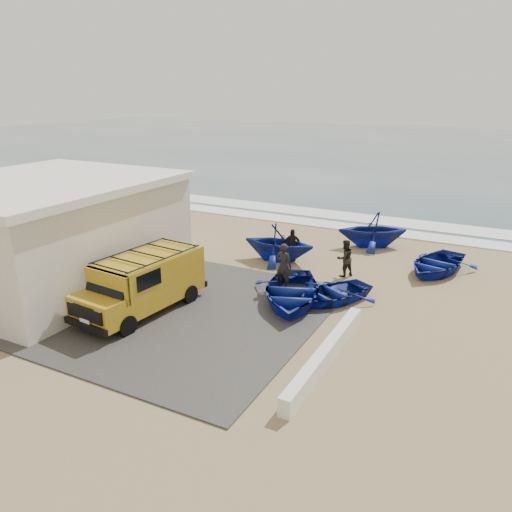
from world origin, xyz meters
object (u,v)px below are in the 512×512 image
at_px(fisherman_back, 292,245).
at_px(boat_near_left, 291,292).
at_px(fisherman_middle, 345,258).
at_px(boat_mid_right, 436,264).
at_px(parapet, 326,355).
at_px(boat_mid_left, 279,243).
at_px(fisherman_front, 284,266).
at_px(van, 144,281).
at_px(boat_near_right, 332,293).
at_px(boat_far_left, 372,229).
at_px(building, 47,231).

bearing_deg(fisherman_back, boat_near_left, -94.86).
bearing_deg(fisherman_middle, boat_mid_right, 160.70).
distance_m(parapet, boat_mid_right, 9.69).
bearing_deg(boat_mid_left, boat_mid_right, -79.52).
relative_size(fisherman_front, fisherman_back, 1.24).
xyz_separation_m(van, boat_near_left, (4.43, 3.09, -0.70)).
bearing_deg(fisherman_middle, boat_mid_left, -62.44).
distance_m(boat_near_right, fisherman_front, 2.31).
height_order(boat_near_right, fisherman_front, fisherman_front).
xyz_separation_m(boat_near_right, fisherman_middle, (-0.44, 2.87, 0.47)).
xyz_separation_m(boat_near_right, fisherman_back, (-3.29, 3.74, 0.42)).
height_order(parapet, boat_mid_left, boat_mid_left).
distance_m(parapet, boat_far_left, 12.13).
height_order(boat_near_right, boat_mid_left, boat_mid_left).
distance_m(parapet, fisherman_front, 5.97).
height_order(boat_near_left, fisherman_front, fisherman_front).
xyz_separation_m(boat_mid_right, fisherman_front, (-5.21, -4.79, 0.55)).
bearing_deg(boat_mid_right, van, -119.39).
bearing_deg(boat_mid_right, boat_near_left, -111.22).
bearing_deg(building, boat_near_right, 16.73).
height_order(boat_near_left, boat_far_left, boat_far_left).
bearing_deg(boat_mid_left, boat_far_left, -42.35).
xyz_separation_m(boat_near_left, boat_near_right, (1.32, 0.83, -0.10)).
bearing_deg(van, fisherman_back, 77.74).
bearing_deg(van, boat_mid_left, 80.91).
height_order(boat_near_right, fisherman_middle, fisherman_middle).
distance_m(boat_near_right, fisherman_middle, 2.94).
distance_m(boat_mid_right, boat_far_left, 4.31).
relative_size(van, fisherman_front, 2.72).
height_order(parapet, fisherman_middle, fisherman_middle).
xyz_separation_m(boat_near_left, fisherman_back, (-1.97, 4.56, 0.31)).
bearing_deg(building, boat_far_left, 45.89).
relative_size(boat_mid_right, fisherman_front, 2.04).
xyz_separation_m(van, fisherman_back, (2.46, 7.65, -0.39)).
bearing_deg(parapet, boat_mid_left, 123.69).
height_order(boat_near_left, fisherman_back, fisherman_back).
bearing_deg(fisherman_back, boat_near_right, -76.88).
distance_m(parapet, fisherman_middle, 7.46).
relative_size(boat_mid_left, fisherman_middle, 2.06).
bearing_deg(boat_near_left, boat_mid_right, 33.85).
distance_m(fisherman_middle, fisherman_back, 2.97).
bearing_deg(van, fisherman_front, 56.14).
xyz_separation_m(building, fisherman_front, (8.96, 3.76, -1.21)).
relative_size(boat_near_right, fisherman_front, 1.77).
height_order(boat_mid_left, fisherman_back, boat_mid_left).
relative_size(parapet, boat_near_right, 1.78).
height_order(building, van, building).
distance_m(boat_mid_left, fisherman_back, 0.64).
xyz_separation_m(van, fisherman_middle, (5.31, 6.78, -0.34)).
bearing_deg(fisherman_middle, parapet, 50.66).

